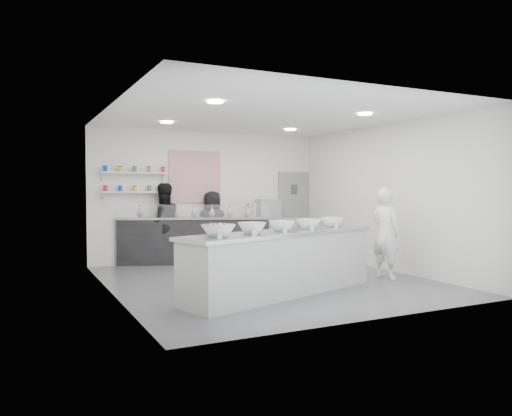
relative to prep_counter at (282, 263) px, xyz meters
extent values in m
plane|color=#515156|center=(0.32, 1.12, -0.50)|extent=(6.00, 6.00, 0.00)
plane|color=white|center=(0.32, 1.12, 2.50)|extent=(6.00, 6.00, 0.00)
plane|color=white|center=(0.32, 4.12, 1.00)|extent=(5.50, 0.00, 5.50)
plane|color=white|center=(-2.43, 1.12, 1.00)|extent=(0.00, 6.00, 6.00)
plane|color=white|center=(3.07, 1.12, 1.00)|extent=(0.00, 6.00, 6.00)
cube|color=gray|center=(2.62, 4.09, 0.55)|extent=(0.88, 0.04, 2.10)
cube|color=#C23A60|center=(-0.03, 4.10, 1.45)|extent=(1.25, 0.03, 1.20)
cube|color=silver|center=(-1.43, 4.02, 1.10)|extent=(1.45, 0.22, 0.04)
cube|color=silver|center=(-1.43, 4.02, 1.52)|extent=(1.45, 0.22, 0.04)
cylinder|color=white|center=(-1.08, 0.12, 2.48)|extent=(0.24, 0.24, 0.02)
cylinder|color=white|center=(1.72, 0.12, 2.48)|extent=(0.24, 0.24, 0.02)
cylinder|color=white|center=(-1.08, 2.72, 2.48)|extent=(0.24, 0.24, 0.02)
cylinder|color=white|center=(1.72, 2.72, 2.48)|extent=(0.24, 0.24, 0.02)
cube|color=beige|center=(0.00, 0.00, 0.00)|extent=(3.76, 1.90, 1.00)
cube|color=black|center=(-0.19, 3.69, 0.02)|extent=(3.35, 1.83, 1.04)
cube|color=white|center=(-0.30, 3.41, 0.68)|extent=(3.08, 1.25, 0.28)
cube|color=beige|center=(1.87, 3.90, -0.01)|extent=(1.31, 0.42, 0.97)
cube|color=#93969E|center=(1.78, 3.90, 0.69)|extent=(0.56, 0.39, 0.43)
imported|color=white|center=(2.41, 0.35, 0.35)|extent=(0.52, 0.68, 1.69)
imported|color=black|center=(-0.83, 3.94, 0.40)|extent=(0.89, 0.70, 1.80)
imported|color=black|center=(0.34, 3.94, 0.31)|extent=(0.84, 0.59, 1.62)
camera|label=1|loc=(-3.85, -6.90, 1.19)|focal=35.00mm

